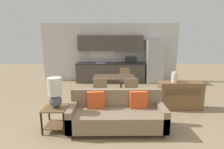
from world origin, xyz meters
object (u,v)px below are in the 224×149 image
(refrigerator, at_px, (154,62))
(vase, at_px, (175,77))
(credenza, at_px, (180,95))
(side_table, at_px, (56,115))
(table_lamp, at_px, (55,92))
(dining_table, at_px, (114,79))
(couch, at_px, (117,114))
(dining_chair_far_right, at_px, (125,78))
(dining_chair_near_right, at_px, (130,91))
(dining_chair_near_left, at_px, (100,90))

(refrigerator, height_order, vase, refrigerator)
(credenza, height_order, vase, vase)
(side_table, height_order, table_lamp, table_lamp)
(dining_table, bearing_deg, table_lamp, -121.89)
(refrigerator, height_order, couch, refrigerator)
(side_table, bearing_deg, credenza, 19.71)
(dining_table, height_order, dining_chair_far_right, dining_chair_far_right)
(side_table, height_order, dining_chair_near_right, dining_chair_near_right)
(dining_table, relative_size, couch, 0.66)
(table_lamp, distance_m, dining_chair_near_left, 1.70)
(couch, height_order, side_table, couch)
(table_lamp, xyz_separation_m, dining_chair_far_right, (1.79, 2.93, -0.40))
(table_lamp, distance_m, dining_chair_near_right, 2.29)
(side_table, bearing_deg, couch, 1.64)
(dining_table, height_order, side_table, dining_table)
(vase, xyz_separation_m, dining_chair_near_right, (-1.24, 0.18, -0.45))
(refrigerator, bearing_deg, couch, -113.76)
(dining_table, height_order, couch, couch)
(dining_table, bearing_deg, couch, -89.71)
(side_table, relative_size, dining_chair_near_right, 0.60)
(dining_table, bearing_deg, dining_chair_far_right, 60.03)
(dining_chair_far_right, bearing_deg, couch, -102.39)
(refrigerator, bearing_deg, credenza, -89.61)
(dining_table, xyz_separation_m, dining_chair_near_left, (-0.44, -0.76, -0.18))
(dining_chair_near_left, bearing_deg, refrigerator, -132.50)
(table_lamp, height_order, vase, table_lamp)
(refrigerator, height_order, dining_chair_near_left, refrigerator)
(couch, distance_m, table_lamp, 1.46)
(table_lamp, relative_size, credenza, 0.55)
(couch, distance_m, dining_chair_far_right, 2.92)
(dining_table, xyz_separation_m, side_table, (-1.36, -2.15, -0.32))
(side_table, xyz_separation_m, credenza, (3.27, 1.17, 0.04))
(side_table, xyz_separation_m, dining_chair_far_right, (1.81, 2.92, 0.14))
(side_table, bearing_deg, dining_chair_near_right, 36.49)
(table_lamp, relative_size, dining_chair_near_left, 0.76)
(couch, bearing_deg, refrigerator, 66.24)
(refrigerator, bearing_deg, dining_chair_near_right, -115.83)
(vase, bearing_deg, credenza, 2.07)
(side_table, distance_m, dining_chair_near_left, 1.67)
(dining_table, relative_size, dining_chair_near_right, 1.57)
(refrigerator, xyz_separation_m, dining_chair_far_right, (-1.44, -1.38, -0.46))
(couch, xyz_separation_m, table_lamp, (-1.35, -0.05, 0.56))
(dining_table, xyz_separation_m, vase, (1.69, -0.98, 0.27))
(dining_chair_far_right, xyz_separation_m, dining_chair_near_left, (-0.89, -1.54, 0.00))
(dining_chair_near_right, relative_size, dining_chair_near_left, 1.00)
(refrigerator, height_order, dining_chair_near_right, refrigerator)
(table_lamp, bearing_deg, dining_chair_near_left, 57.23)
(side_table, distance_m, credenza, 3.47)
(dining_table, xyz_separation_m, couch, (0.01, -2.11, -0.33))
(dining_table, distance_m, vase, 1.98)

